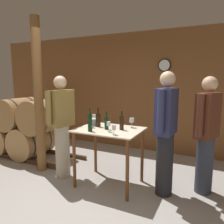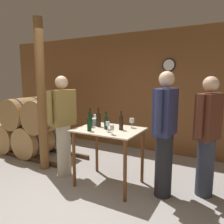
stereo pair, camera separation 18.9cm
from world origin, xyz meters
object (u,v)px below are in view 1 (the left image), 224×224
at_px(wine_bottle_far_right, 122,122).
at_px(ice_bucket, 93,122).
at_px(wine_glass_far_side, 132,120).
at_px(wine_glass_near_center, 109,124).
at_px(wine_bottle_center, 90,124).
at_px(wine_glass_near_left, 94,117).
at_px(wine_bottle_right, 107,123).
at_px(person_visitor_with_scarf, 206,133).
at_px(wine_bottle_far_left, 90,120).
at_px(person_visitor_bearded, 166,131).
at_px(wooden_post, 39,97).
at_px(wine_glass_near_right, 114,128).
at_px(wine_bottle_left, 98,120).
at_px(person_host, 62,125).

relative_size(wine_bottle_far_right, ice_bucket, 1.93).
bearing_deg(wine_glass_far_side, wine_glass_near_center, -116.38).
distance_m(wine_bottle_center, wine_glass_near_left, 0.60).
height_order(wine_bottle_right, person_visitor_with_scarf, person_visitor_with_scarf).
relative_size(wine_bottle_far_left, wine_bottle_center, 1.03).
bearing_deg(person_visitor_with_scarf, person_visitor_bearded, -148.83).
xyz_separation_m(wine_bottle_center, wine_glass_near_left, (-0.25, 0.55, -0.00)).
height_order(wine_bottle_far_left, wine_glass_near_center, wine_bottle_far_left).
bearing_deg(wine_glass_near_left, wine_glass_near_center, -41.60).
distance_m(wooden_post, wine_bottle_center, 1.24).
distance_m(wine_glass_near_right, person_visitor_bearded, 0.73).
bearing_deg(wine_bottle_center, ice_bucket, 114.84).
height_order(wine_bottle_far_left, ice_bucket, wine_bottle_far_left).
distance_m(wine_bottle_right, wine_glass_near_right, 0.34).
bearing_deg(ice_bucket, wine_bottle_far_left, -80.48).
bearing_deg(person_visitor_bearded, person_visitor_with_scarf, 31.17).
distance_m(wine_bottle_left, person_host, 0.64).
bearing_deg(person_visitor_with_scarf, ice_bucket, -170.97).
bearing_deg(wine_bottle_right, wine_glass_near_right, -45.59).
distance_m(wine_bottle_center, person_visitor_with_scarf, 1.68).
bearing_deg(ice_bucket, person_host, -155.50).
bearing_deg(person_host, wine_glass_near_center, -4.14).
relative_size(person_host, person_visitor_bearded, 0.97).
xyz_separation_m(wine_glass_near_right, person_host, (-1.05, 0.18, -0.09)).
height_order(wooden_post, wine_bottle_left, wooden_post).
height_order(wine_glass_near_left, wine_glass_near_right, wine_glass_near_left).
bearing_deg(wine_glass_near_right, person_visitor_bearded, 29.60).
height_order(wine_bottle_right, wine_glass_near_center, wine_bottle_right).
relative_size(wine_bottle_right, wine_bottle_far_right, 0.94).
bearing_deg(person_visitor_with_scarf, wine_glass_near_left, -176.86).
bearing_deg(wine_glass_near_right, wine_bottle_center, 176.45).
distance_m(wine_bottle_far_left, person_visitor_bearded, 1.19).
bearing_deg(ice_bucket, wine_bottle_far_right, -8.68).
height_order(wine_bottle_far_left, person_visitor_bearded, person_visitor_bearded).
distance_m(wine_glass_near_left, person_host, 0.56).
bearing_deg(wine_bottle_right, wine_bottle_left, 153.63).
bearing_deg(ice_bucket, wine_glass_far_side, 10.93).
height_order(wine_glass_near_center, wine_glass_near_right, wine_glass_near_center).
bearing_deg(wine_glass_far_side, wooden_post, -169.82).
relative_size(wine_bottle_far_left, wine_glass_near_left, 2.01).
bearing_deg(wine_bottle_far_left, wooden_post, -177.86).
bearing_deg(wine_bottle_center, wine_bottle_right, 54.02).
relative_size(wine_bottle_far_right, wine_glass_near_left, 1.94).
bearing_deg(person_visitor_with_scarf, wooden_post, -170.73).
bearing_deg(wine_glass_near_right, wine_bottle_far_left, 154.20).
xyz_separation_m(wine_bottle_far_right, wine_glass_near_center, (-0.12, -0.20, -0.00)).
height_order(wine_bottle_center, person_host, person_host).
bearing_deg(wine_glass_far_side, wine_glass_near_right, -97.03).
bearing_deg(person_visitor_with_scarf, wine_bottle_right, -162.88).
xyz_separation_m(wine_glass_near_center, wine_glass_near_right, (0.14, -0.11, -0.02)).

